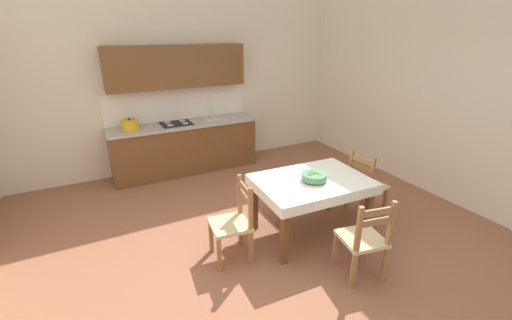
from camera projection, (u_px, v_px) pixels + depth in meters
The scene contains 9 objects.
ground_plane at pixel (266, 252), 4.00m from camera, with size 6.68×6.73×0.10m, color #935B42.
wall_back at pixel (181, 54), 5.81m from camera, with size 6.68×0.12×4.06m, color silver.
wall_right at pixel (466, 61), 4.56m from camera, with size 0.12×6.73×4.06m, color silver.
kitchen_cabinetry at pixel (183, 125), 5.91m from camera, with size 2.57×0.63×2.20m.
dining_table at pixel (311, 189), 4.08m from camera, with size 1.39×1.02×0.75m.
dining_chair_window_side at pixel (366, 186), 4.57m from camera, with size 0.46×0.46×0.93m.
dining_chair_tv_side at pixel (233, 223), 3.70m from camera, with size 0.46×0.46×0.93m.
dining_chair_camera_side at pixel (364, 240), 3.40m from camera, with size 0.49×0.49×0.93m.
fruit_bowl at pixel (314, 177), 3.96m from camera, with size 0.30×0.30×0.12m.
Camera 1 is at (-1.63, -2.88, 2.45)m, focal length 23.40 mm.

